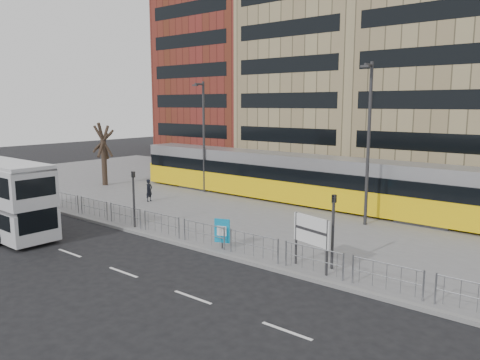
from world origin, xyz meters
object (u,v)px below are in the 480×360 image
Objects in this scene: ad_panel at (222,231)px; bare_tree at (102,121)px; tram at (296,178)px; traffic_light_east at (333,222)px; traffic_light_west at (134,192)px; lamp_post_west at (203,133)px; lamp_post_east at (368,138)px; station_sign at (311,233)px; pedestrian at (149,190)px.

ad_panel is 0.19× the size of bare_tree.
tram is 8.96× the size of traffic_light_east.
bare_tree reaches higher than traffic_light_west.
lamp_post_east reaches higher than lamp_post_west.
station_sign is 10.92m from traffic_light_west.
lamp_post_east reaches higher than bare_tree.
station_sign is at bearing -54.41° from tram.
ad_panel is 0.16× the size of lamp_post_east.
lamp_post_west is 0.94× the size of lamp_post_east.
pedestrian is (-11.01, 4.92, -0.05)m from ad_panel.
pedestrian is (-15.67, 4.76, -0.77)m from station_sign.
lamp_post_east is (13.88, -1.63, 0.29)m from lamp_post_west.
ad_panel is 6.35m from traffic_light_west.
bare_tree reaches higher than station_sign.
pedestrian is (-7.99, -6.26, -0.87)m from tram.
tram is 3.11× the size of lamp_post_east.
pedestrian is 7.05m from traffic_light_west.
ad_panel is at bearing -20.07° from bare_tree.
pedestrian is at bearing 177.22° from station_sign.
ad_panel is 0.17× the size of lamp_post_west.
traffic_light_west reaches higher than station_sign.
ad_panel is at bearing -1.05° from traffic_light_west.
tram is 11.60m from ad_panel.
bare_tree is (-19.08, 6.97, 4.47)m from ad_panel.
ad_panel is at bearing -161.28° from traffic_light_east.
traffic_light_west is at bearing -164.32° from station_sign.
bare_tree is (-23.74, 6.81, 3.75)m from station_sign.
lamp_post_west is at bearing 116.44° from ad_panel.
lamp_post_west is (-7.52, -1.23, 2.90)m from tram.
traffic_light_east is 0.41× the size of bare_tree.
lamp_post_west is (-10.54, 9.94, 3.72)m from ad_panel.
traffic_light_west is at bearing -138.61° from lamp_post_east.
lamp_post_east is at bearing -6.71° from lamp_post_west.
pedestrian is at bearing -14.29° from bare_tree.
bare_tree reaches higher than traffic_light_east.
traffic_light_west is 0.37× the size of lamp_post_west.
traffic_light_west is (-3.23, -11.32, 0.33)m from tram.
lamp_post_west reaches higher than station_sign.
tram is 7.68m from lamp_post_east.
station_sign is 16.39m from pedestrian.
traffic_light_west is 0.41× the size of bare_tree.
ad_panel is at bearing -43.33° from lamp_post_west.
lamp_post_east reaches higher than ad_panel.
pedestrian is at bearing 130.92° from traffic_light_west.
traffic_light_west is (4.76, -5.06, 1.20)m from pedestrian.
traffic_light_east is at bearing -50.65° from tram.
tram is at bearing 155.75° from lamp_post_east.
station_sign is 0.27× the size of lamp_post_west.
station_sign is 1.44× the size of pedestrian.
traffic_light_east is (8.31, -10.39, 0.33)m from tram.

